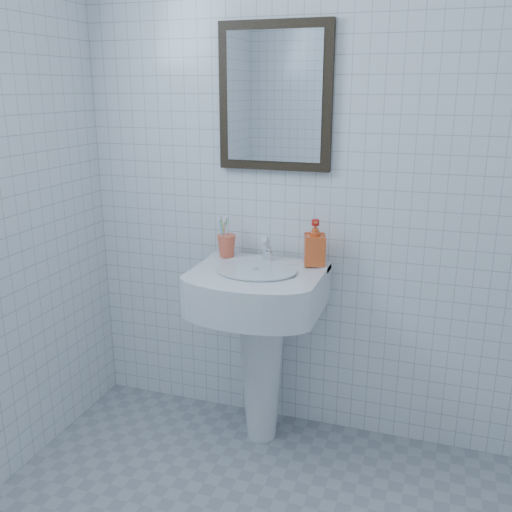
% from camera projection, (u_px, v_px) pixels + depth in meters
% --- Properties ---
extents(wall_back, '(2.20, 0.02, 2.50)m').
position_uv_depth(wall_back, '(316.00, 169.00, 2.48)').
color(wall_back, white).
rests_on(wall_back, ground).
extents(washbasin, '(0.55, 0.41, 0.85)m').
position_uv_depth(washbasin, '(260.00, 325.00, 2.53)').
color(washbasin, silver).
rests_on(washbasin, ground).
extents(faucet, '(0.05, 0.10, 0.12)m').
position_uv_depth(faucet, '(267.00, 251.00, 2.54)').
color(faucet, silver).
rests_on(faucet, washbasin).
extents(toothbrush_cup, '(0.11, 0.11, 0.10)m').
position_uv_depth(toothbrush_cup, '(227.00, 246.00, 2.60)').
color(toothbrush_cup, '#EA5C3E').
rests_on(toothbrush_cup, washbasin).
extents(soap_dispenser, '(0.11, 0.11, 0.20)m').
position_uv_depth(soap_dispenser, '(315.00, 242.00, 2.46)').
color(soap_dispenser, red).
rests_on(soap_dispenser, washbasin).
extents(wall_mirror, '(0.50, 0.04, 0.62)m').
position_uv_depth(wall_mirror, '(275.00, 97.00, 2.43)').
color(wall_mirror, black).
rests_on(wall_mirror, wall_back).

